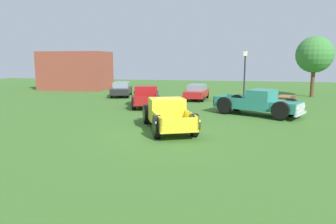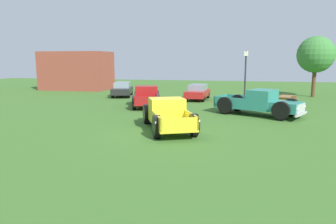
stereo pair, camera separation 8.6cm
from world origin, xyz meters
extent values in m
plane|color=#3D6B28|center=(0.00, 0.00, 0.00)|extent=(80.00, 80.00, 0.00)
cube|color=yellow|center=(-0.71, 2.37, 0.67)|extent=(2.03, 2.02, 0.56)
cube|color=silver|center=(-1.03, 3.08, 0.67)|extent=(1.30, 0.62, 0.47)
sphere|color=silver|center=(-1.59, 2.81, 0.69)|extent=(0.20, 0.20, 0.20)
sphere|color=silver|center=(-0.45, 3.31, 0.69)|extent=(0.20, 0.20, 0.20)
cube|color=yellow|center=(-0.14, 1.06, 0.97)|extent=(2.09, 1.90, 1.17)
cube|color=#8C9EA8|center=(-0.39, 1.63, 1.23)|extent=(1.36, 0.63, 0.51)
cube|color=yellow|center=(0.56, -0.52, 0.44)|extent=(2.42, 2.64, 0.10)
cube|color=yellow|center=(-0.18, -0.84, 0.77)|extent=(0.94, 1.99, 0.56)
cube|color=yellow|center=(1.31, -0.19, 0.77)|extent=(0.94, 1.99, 0.56)
cube|color=yellow|center=(0.98, -1.46, 0.77)|extent=(1.59, 0.76, 0.56)
cylinder|color=black|center=(-1.49, 2.02, 0.39)|extent=(0.52, 0.80, 0.77)
cylinder|color=#B7B7BC|center=(-1.50, 2.02, 0.39)|extent=(0.35, 0.38, 0.31)
cylinder|color=black|center=(-1.49, 2.02, 0.58)|extent=(0.66, 1.01, 0.98)
cylinder|color=black|center=(0.07, 2.71, 0.39)|extent=(0.52, 0.80, 0.77)
cylinder|color=#B7B7BC|center=(0.08, 2.72, 0.39)|extent=(0.35, 0.38, 0.31)
cylinder|color=black|center=(0.07, 2.71, 0.58)|extent=(0.66, 1.01, 0.98)
cylinder|color=black|center=(-0.11, -1.10, 0.39)|extent=(0.52, 0.80, 0.77)
cylinder|color=#B7B7BC|center=(-0.12, -1.10, 0.39)|extent=(0.35, 0.38, 0.31)
cylinder|color=black|center=(-0.11, -1.10, 0.58)|extent=(0.66, 1.01, 0.98)
cylinder|color=black|center=(1.45, -0.40, 0.39)|extent=(0.52, 0.80, 0.77)
cylinder|color=#B7B7BC|center=(1.46, -0.40, 0.39)|extent=(0.35, 0.38, 0.31)
cylinder|color=black|center=(1.45, -0.40, 0.58)|extent=(0.66, 1.01, 0.98)
cube|color=silver|center=(-1.04, 3.12, 0.35)|extent=(1.74, 0.84, 0.12)
cube|color=#2D8475|center=(6.20, 5.26, 0.70)|extent=(2.17, 2.18, 0.59)
cube|color=silver|center=(6.94, 4.89, 0.70)|extent=(0.72, 1.34, 0.50)
sphere|color=silver|center=(7.21, 5.48, 0.73)|extent=(0.21, 0.21, 0.21)
sphere|color=silver|center=(6.63, 4.32, 0.73)|extent=(0.21, 0.21, 0.21)
cube|color=#2D8475|center=(4.86, 5.94, 1.02)|extent=(2.05, 2.23, 1.23)
cube|color=#8C9EA8|center=(5.45, 5.64, 1.29)|extent=(0.73, 1.40, 0.54)
cube|color=#2D8475|center=(3.24, 6.76, 0.46)|extent=(2.82, 2.61, 0.11)
cube|color=#2D8475|center=(3.62, 7.52, 0.81)|extent=(2.05, 1.09, 0.59)
cube|color=#2D8475|center=(2.85, 5.99, 0.81)|extent=(2.05, 1.09, 0.59)
cube|color=#2D8475|center=(2.27, 7.24, 0.81)|extent=(0.88, 1.64, 0.59)
cylinder|color=black|center=(6.61, 6.07, 0.41)|extent=(0.83, 0.58, 0.81)
cylinder|color=#B7B7BC|center=(6.61, 6.07, 0.41)|extent=(0.41, 0.38, 0.33)
cylinder|color=black|center=(6.61, 6.07, 0.61)|extent=(1.05, 0.73, 1.03)
cylinder|color=black|center=(5.80, 4.46, 0.41)|extent=(0.83, 0.58, 0.81)
cylinder|color=#B7B7BC|center=(5.79, 4.45, 0.41)|extent=(0.41, 0.38, 0.33)
cylinder|color=black|center=(5.80, 4.46, 0.61)|extent=(1.05, 0.73, 1.03)
cylinder|color=black|center=(3.40, 7.68, 0.41)|extent=(0.83, 0.58, 0.81)
cylinder|color=#B7B7BC|center=(3.41, 7.69, 0.41)|extent=(0.41, 0.38, 0.33)
cylinder|color=black|center=(3.40, 7.68, 0.61)|extent=(1.05, 0.73, 1.03)
cylinder|color=black|center=(2.59, 6.07, 0.41)|extent=(0.83, 0.58, 0.81)
cylinder|color=#B7B7BC|center=(2.59, 6.06, 0.41)|extent=(0.41, 0.38, 0.33)
cylinder|color=black|center=(2.59, 6.07, 0.61)|extent=(1.05, 0.73, 1.03)
cube|color=silver|center=(6.98, 4.87, 0.37)|extent=(0.97, 1.79, 0.13)
cube|color=maroon|center=(-3.75, 9.95, 0.65)|extent=(1.84, 1.83, 0.54)
cube|color=silver|center=(-3.95, 10.69, 0.65)|extent=(1.32, 0.41, 0.46)
sphere|color=silver|center=(-4.53, 10.51, 0.68)|extent=(0.20, 0.20, 0.20)
sphere|color=silver|center=(-3.36, 10.83, 0.68)|extent=(0.20, 0.20, 0.20)
cube|color=maroon|center=(-3.39, 8.61, 0.95)|extent=(1.94, 1.68, 1.14)
cube|color=#8C9EA8|center=(-3.54, 9.20, 1.20)|extent=(1.39, 0.41, 0.50)
cube|color=maroon|center=(-2.94, 6.99, 0.43)|extent=(2.14, 2.44, 0.10)
cube|color=maroon|center=(-3.70, 6.78, 0.75)|extent=(0.62, 2.03, 0.54)
cube|color=maroon|center=(-2.18, 7.20, 0.75)|extent=(0.62, 2.03, 0.54)
cube|color=maroon|center=(-2.68, 6.03, 0.75)|extent=(1.62, 0.51, 0.54)
cylinder|color=black|center=(-4.55, 9.73, 0.38)|extent=(0.41, 0.78, 0.75)
cylinder|color=#B7B7BC|center=(-4.56, 9.73, 0.38)|extent=(0.31, 0.35, 0.30)
cylinder|color=black|center=(-4.55, 9.73, 0.57)|extent=(0.52, 0.99, 0.95)
cylinder|color=black|center=(-2.95, 10.17, 0.38)|extent=(0.41, 0.78, 0.75)
cylinder|color=#B7B7BC|center=(-2.94, 10.17, 0.38)|extent=(0.31, 0.35, 0.30)
cylinder|color=black|center=(-2.95, 10.17, 0.57)|extent=(0.52, 0.99, 0.95)
cylinder|color=black|center=(-3.68, 6.53, 0.38)|extent=(0.41, 0.78, 0.75)
cylinder|color=#B7B7BC|center=(-3.69, 6.53, 0.38)|extent=(0.31, 0.35, 0.30)
cylinder|color=black|center=(-3.68, 6.53, 0.57)|extent=(0.52, 0.99, 0.95)
cylinder|color=black|center=(-2.08, 6.97, 0.38)|extent=(0.41, 0.78, 0.75)
cylinder|color=#B7B7BC|center=(-2.07, 6.97, 0.38)|extent=(0.31, 0.35, 0.30)
cylinder|color=black|center=(-2.08, 6.97, 0.57)|extent=(0.52, 0.99, 0.95)
cube|color=silver|center=(-3.96, 10.73, 0.34)|extent=(1.77, 0.57, 0.12)
cube|color=black|center=(-7.46, 14.33, 0.58)|extent=(2.59, 4.39, 0.56)
cube|color=#7F939E|center=(-7.49, 14.46, 1.12)|extent=(1.91, 2.57, 0.51)
cylinder|color=black|center=(-6.40, 13.14, 0.30)|extent=(0.32, 0.62, 0.60)
cylinder|color=black|center=(-7.85, 12.79, 0.30)|extent=(0.32, 0.62, 0.60)
cylinder|color=black|center=(-7.06, 15.86, 0.30)|extent=(0.32, 0.62, 0.60)
cylinder|color=black|center=(-8.51, 15.51, 0.30)|extent=(0.32, 0.62, 0.60)
cube|color=#B21E1E|center=(-0.06, 13.23, 0.57)|extent=(1.89, 4.11, 0.55)
cube|color=#7F939E|center=(-0.05, 13.37, 1.09)|extent=(1.52, 2.33, 0.50)
cylinder|color=black|center=(0.58, 11.83, 0.29)|extent=(0.22, 0.59, 0.58)
cylinder|color=black|center=(-0.87, 11.92, 0.29)|extent=(0.22, 0.59, 0.58)
cylinder|color=black|center=(0.76, 14.55, 0.29)|extent=(0.22, 0.59, 0.58)
cylinder|color=black|center=(-0.70, 14.64, 0.29)|extent=(0.22, 0.59, 0.58)
cube|color=#2D2D33|center=(3.88, 9.98, 0.12)|extent=(0.36, 0.36, 0.25)
cylinder|color=#2D2D33|center=(3.88, 9.98, 2.00)|extent=(0.12, 0.12, 3.50)
cube|color=#F2EACC|center=(3.88, 9.98, 3.93)|extent=(0.28, 0.28, 0.36)
cone|color=#2D2D33|center=(3.88, 9.98, 4.11)|extent=(0.32, 0.32, 0.14)
cube|color=olive|center=(6.91, 10.69, 0.75)|extent=(1.28, 1.95, 0.06)
cube|color=olive|center=(7.49, 10.52, 0.45)|extent=(0.78, 1.81, 0.05)
cube|color=olive|center=(6.34, 10.86, 0.45)|extent=(0.78, 1.81, 0.05)
cube|color=olive|center=(6.69, 9.92, 0.38)|extent=(1.36, 0.48, 0.75)
cube|color=olive|center=(7.14, 11.46, 0.38)|extent=(1.36, 0.48, 0.75)
cylinder|color=brown|center=(10.40, 17.82, 1.35)|extent=(0.36, 0.36, 2.70)
sphere|color=#3D7F38|center=(10.40, 17.82, 3.97)|extent=(3.40, 3.40, 3.40)
cube|color=brown|center=(-15.38, 20.30, 2.22)|extent=(7.68, 4.62, 4.44)
camera|label=1|loc=(3.19, -14.27, 3.43)|focal=33.67mm
camera|label=2|loc=(3.27, -14.26, 3.43)|focal=33.67mm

